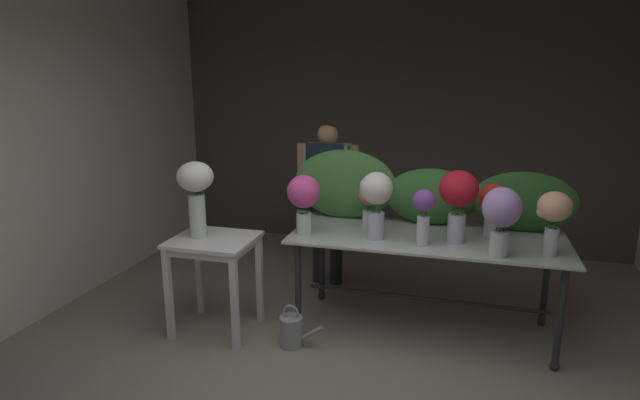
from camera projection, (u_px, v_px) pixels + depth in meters
name	position (u px, v px, depth m)	size (l,w,h in m)	color
ground_plane	(368.00, 303.00, 4.76)	(8.01, 8.01, 0.00)	gray
wall_back	(399.00, 124.00, 6.11)	(5.44, 0.12, 2.93)	#4C4742
wall_left	(100.00, 135.00, 5.12)	(0.12, 3.76, 2.93)	beige
display_table_glass	(426.00, 249.00, 4.11)	(2.12, 0.90, 0.82)	beige
side_table_white	(214.00, 252.00, 4.12)	(0.64, 0.58, 0.79)	white
florist	(327.00, 187.00, 4.99)	(0.61, 0.24, 1.61)	#232328
foliage_backdrop	(422.00, 193.00, 4.34)	(2.34, 0.24, 0.61)	#477F3D
vase_fuchsia_peonies	(304.00, 197.00, 4.06)	(0.27, 0.26, 0.48)	silver
vase_coral_roses	(369.00, 199.00, 4.22)	(0.18, 0.17, 0.40)	silver
vase_ivory_ranunculus	(376.00, 197.00, 3.93)	(0.26, 0.25, 0.52)	silver
vase_peach_stock	(553.00, 214.00, 3.57)	(0.23, 0.23, 0.46)	silver
vase_violet_tulips	(424.00, 212.00, 3.80)	(0.17, 0.16, 0.43)	silver
vase_crimson_dahlias	(458.00, 197.00, 3.84)	(0.29, 0.29, 0.55)	silver
vase_scarlet_hydrangea	(493.00, 204.00, 4.00)	(0.23, 0.23, 0.42)	silver
vase_lilac_anemones	(501.00, 214.00, 3.55)	(0.27, 0.27, 0.49)	silver
vase_white_roses_tall	(196.00, 190.00, 4.03)	(0.28, 0.28, 0.61)	silver
watering_can	(292.00, 331.00, 3.99)	(0.35, 0.18, 0.34)	#999EA3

